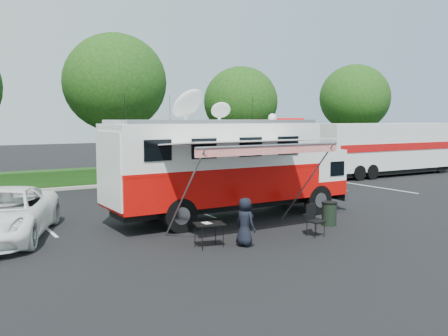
{
  "coord_description": "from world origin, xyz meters",
  "views": [
    {
      "loc": [
        -10.13,
        -16.09,
        3.87
      ],
      "look_at": [
        0.0,
        0.5,
        1.9
      ],
      "focal_mm": 40.0,
      "sensor_mm": 36.0,
      "label": 1
    }
  ],
  "objects_px": {
    "trash_bin": "(329,214)",
    "semi_trailer": "(388,148)",
    "command_truck": "(229,166)",
    "folding_table": "(209,225)",
    "white_suv": "(4,239)"
  },
  "relations": [
    {
      "from": "command_truck",
      "to": "trash_bin",
      "type": "distance_m",
      "value": 4.14
    },
    {
      "from": "trash_bin",
      "to": "semi_trailer",
      "type": "relative_size",
      "value": 0.07
    },
    {
      "from": "white_suv",
      "to": "trash_bin",
      "type": "distance_m",
      "value": 11.05
    },
    {
      "from": "white_suv",
      "to": "folding_table",
      "type": "xyz_separation_m",
      "value": [
        5.1,
        -4.33,
        0.69
      ]
    },
    {
      "from": "command_truck",
      "to": "folding_table",
      "type": "height_order",
      "value": "command_truck"
    },
    {
      "from": "command_truck",
      "to": "trash_bin",
      "type": "bearing_deg",
      "value": -50.97
    },
    {
      "from": "command_truck",
      "to": "trash_bin",
      "type": "xyz_separation_m",
      "value": [
        2.41,
        -2.97,
        -1.58
      ]
    },
    {
      "from": "folding_table",
      "to": "semi_trailer",
      "type": "relative_size",
      "value": 0.09
    },
    {
      "from": "command_truck",
      "to": "folding_table",
      "type": "relative_size",
      "value": 9.78
    },
    {
      "from": "trash_bin",
      "to": "white_suv",
      "type": "bearing_deg",
      "value": 159.31
    },
    {
      "from": "white_suv",
      "to": "folding_table",
      "type": "height_order",
      "value": "white_suv"
    },
    {
      "from": "folding_table",
      "to": "trash_bin",
      "type": "height_order",
      "value": "trash_bin"
    },
    {
      "from": "white_suv",
      "to": "semi_trailer",
      "type": "relative_size",
      "value": 0.51
    },
    {
      "from": "command_truck",
      "to": "folding_table",
      "type": "bearing_deg",
      "value": -129.67
    },
    {
      "from": "trash_bin",
      "to": "semi_trailer",
      "type": "height_order",
      "value": "semi_trailer"
    }
  ]
}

